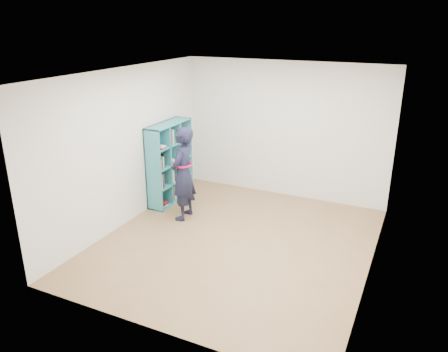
% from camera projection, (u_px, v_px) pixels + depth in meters
% --- Properties ---
extents(floor, '(4.50, 4.50, 0.00)m').
position_uv_depth(floor, '(236.00, 243.00, 6.84)').
color(floor, olive).
rests_on(floor, ground).
extents(ceiling, '(4.50, 4.50, 0.00)m').
position_uv_depth(ceiling, '(238.00, 74.00, 5.95)').
color(ceiling, white).
rests_on(ceiling, wall_back).
extents(wall_left, '(0.02, 4.50, 2.60)m').
position_uv_depth(wall_left, '(126.00, 148.00, 7.20)').
color(wall_left, silver).
rests_on(wall_left, floor).
extents(wall_right, '(0.02, 4.50, 2.60)m').
position_uv_depth(wall_right, '(380.00, 185.00, 5.59)').
color(wall_right, silver).
rests_on(wall_right, floor).
extents(wall_back, '(4.00, 0.02, 2.60)m').
position_uv_depth(wall_back, '(284.00, 130.00, 8.31)').
color(wall_back, silver).
rests_on(wall_back, floor).
extents(wall_front, '(4.00, 0.02, 2.60)m').
position_uv_depth(wall_front, '(149.00, 226.00, 4.48)').
color(wall_front, silver).
rests_on(wall_front, floor).
extents(bookshelf, '(0.33, 1.14, 1.52)m').
position_uv_depth(bookshelf, '(169.00, 164.00, 8.20)').
color(bookshelf, teal).
rests_on(bookshelf, floor).
extents(person, '(0.45, 0.63, 1.63)m').
position_uv_depth(person, '(183.00, 174.00, 7.43)').
color(person, black).
rests_on(person, floor).
extents(smartphone, '(0.03, 0.08, 0.12)m').
position_uv_depth(smartphone, '(177.00, 165.00, 7.52)').
color(smartphone, silver).
rests_on(smartphone, person).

